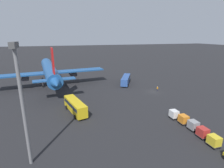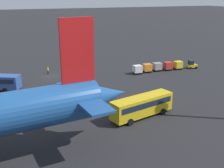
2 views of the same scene
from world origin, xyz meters
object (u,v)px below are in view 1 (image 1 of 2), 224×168
(cargo_cart_orange, at_px, (183,119))
(cargo_cart_yellow, at_px, (214,141))
(shuttle_bus_near, at_px, (126,79))
(cargo_cart_white, at_px, (174,114))
(airplane, at_px, (50,71))
(worker_person, at_px, (157,89))
(cargo_cart_grey, at_px, (193,125))
(cargo_cart_red, at_px, (203,132))
(shuttle_bus_far, at_px, (75,105))

(cargo_cart_orange, bearing_deg, cargo_cart_yellow, 177.20)
(shuttle_bus_near, xyz_separation_m, cargo_cart_white, (-32.20, 0.69, -0.65))
(airplane, distance_m, cargo_cart_yellow, 57.69)
(shuttle_bus_near, height_order, worker_person, shuttle_bus_near)
(shuttle_bus_near, xyz_separation_m, cargo_cart_grey, (-37.87, 0.18, -0.65))
(cargo_cart_red, relative_size, cargo_cart_grey, 1.00)
(airplane, height_order, cargo_cart_orange, airplane)
(cargo_cart_grey, bearing_deg, airplane, 32.96)
(cargo_cart_red, xyz_separation_m, cargo_cart_grey, (2.83, -0.31, 0.00))
(cargo_cart_orange, bearing_deg, cargo_cart_red, 178.16)
(cargo_cart_red, distance_m, cargo_cart_white, 8.49)
(worker_person, xyz_separation_m, cargo_cart_grey, (-25.29, 7.16, 0.32))
(cargo_cart_red, bearing_deg, shuttle_bus_far, 49.41)
(airplane, bearing_deg, cargo_cart_white, -149.76)
(shuttle_bus_far, bearing_deg, cargo_cart_white, -128.74)
(cargo_cart_yellow, bearing_deg, worker_person, -13.98)
(shuttle_bus_near, relative_size, cargo_cart_orange, 5.79)
(airplane, bearing_deg, cargo_cart_grey, -152.93)
(cargo_cart_red, bearing_deg, worker_person, -14.88)
(cargo_cart_yellow, bearing_deg, shuttle_bus_near, -0.96)
(cargo_cart_orange, bearing_deg, shuttle_bus_far, 59.24)
(cargo_cart_orange, bearing_deg, shuttle_bus_near, -0.51)
(cargo_cart_white, bearing_deg, shuttle_bus_near, -1.22)
(airplane, xyz_separation_m, worker_person, (-19.13, -35.96, -5.04))
(shuttle_bus_near, height_order, cargo_cart_white, shuttle_bus_near)
(airplane, relative_size, shuttle_bus_far, 4.43)
(cargo_cart_grey, xyz_separation_m, cargo_cart_white, (5.66, 0.50, 0.00))
(cargo_cart_orange, bearing_deg, worker_person, -17.98)
(shuttle_bus_near, xyz_separation_m, cargo_cart_red, (-40.70, 0.50, -0.65))
(worker_person, distance_m, cargo_cart_white, 21.07)
(cargo_cart_white, bearing_deg, cargo_cart_yellow, 179.78)
(airplane, bearing_deg, shuttle_bus_far, -173.10)
(cargo_cart_yellow, bearing_deg, airplane, 29.43)
(cargo_cart_grey, height_order, cargo_cart_white, same)
(cargo_cart_white, bearing_deg, cargo_cart_red, -178.71)
(worker_person, distance_m, cargo_cart_orange, 23.61)
(shuttle_bus_far, bearing_deg, cargo_cart_yellow, -148.18)
(shuttle_bus_far, relative_size, cargo_cart_yellow, 5.28)
(worker_person, bearing_deg, cargo_cart_white, 158.67)
(airplane, relative_size, cargo_cart_yellow, 23.41)
(shuttle_bus_near, height_order, cargo_cart_grey, shuttle_bus_near)
(cargo_cart_red, bearing_deg, cargo_cart_grey, -6.32)
(worker_person, height_order, cargo_cart_grey, cargo_cart_grey)
(airplane, bearing_deg, cargo_cart_orange, -151.31)
(cargo_cart_yellow, relative_size, cargo_cart_red, 1.00)
(shuttle_bus_near, relative_size, shuttle_bus_far, 1.10)
(shuttle_bus_far, bearing_deg, cargo_cart_grey, -138.99)
(cargo_cart_white, bearing_deg, worker_person, -21.33)
(shuttle_bus_far, bearing_deg, cargo_cart_orange, -134.06)
(airplane, height_order, cargo_cart_red, airplane)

